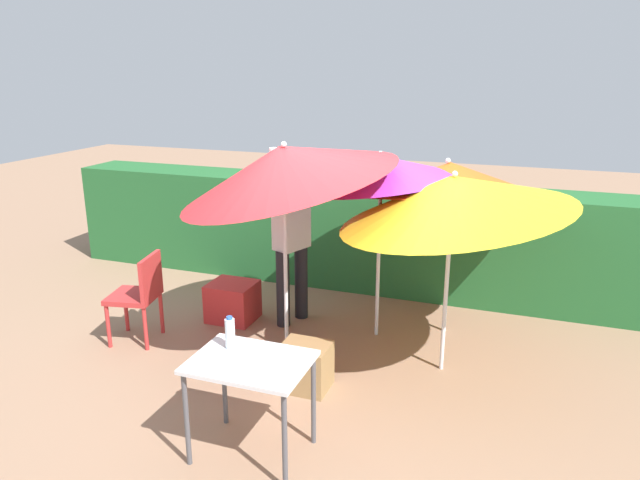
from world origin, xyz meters
The scene contains 12 objects.
ground_plane centered at (0.00, 0.00, 0.00)m, with size 24.00×24.00×0.00m, color #937056.
hedge_row centered at (0.00, 2.14, 0.65)m, with size 8.00×0.70×1.29m, color #23602D.
umbrella_rainbow centered at (0.43, 0.77, 1.70)m, with size 1.54×1.51×1.94m.
umbrella_orange centered at (-0.26, 0.10, 1.81)m, with size 2.03×1.99×2.29m.
umbrella_yellow centered at (1.04, 1.11, 1.58)m, with size 2.02×2.01×1.99m.
umbrella_navy centered at (1.17, 0.28, 1.60)m, with size 2.00×1.97×1.97m.
person_vendor centered at (-0.50, 0.80, 0.93)m, with size 0.33×0.55×1.88m.
chair_plastic centered at (-1.72, -0.13, 0.51)m, with size 0.52×0.52×0.89m.
cooler_box centered at (-1.12, 0.62, 0.21)m, with size 0.48×0.43×0.41m, color red.
crate_cardboard centered at (0.13, -0.41, 0.20)m, with size 0.40×0.34×0.40m, color #9E7A4C.
folding_table centered at (0.10, -1.36, 0.64)m, with size 0.80×0.60×0.73m.
bottle_water centered at (-0.11, -1.24, 0.84)m, with size 0.07×0.07×0.24m.
Camera 1 is at (1.77, -4.56, 2.65)m, focal length 33.12 mm.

